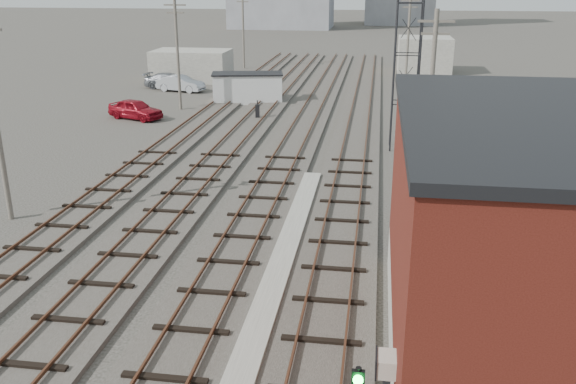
% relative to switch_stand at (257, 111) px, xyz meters
% --- Properties ---
extents(ground, '(320.00, 320.00, 0.00)m').
position_rel_switch_stand_xyz_m(ground, '(5.33, 18.04, -0.67)').
color(ground, '#282621').
rests_on(ground, ground).
extents(track_right, '(3.20, 90.00, 0.39)m').
position_rel_switch_stand_xyz_m(track_right, '(7.83, -2.96, -0.56)').
color(track_right, '#332D28').
rests_on(track_right, ground).
extents(track_mid_right, '(3.20, 90.00, 0.39)m').
position_rel_switch_stand_xyz_m(track_mid_right, '(3.83, -2.96, -0.56)').
color(track_mid_right, '#332D28').
rests_on(track_mid_right, ground).
extents(track_mid_left, '(3.20, 90.00, 0.39)m').
position_rel_switch_stand_xyz_m(track_mid_left, '(-0.17, -2.96, -0.56)').
color(track_mid_left, '#332D28').
rests_on(track_mid_left, ground).
extents(track_left, '(3.20, 90.00, 0.39)m').
position_rel_switch_stand_xyz_m(track_left, '(-4.17, -2.96, -0.56)').
color(track_left, '#332D28').
rests_on(track_left, ground).
extents(platform_curb, '(0.90, 28.00, 0.26)m').
position_rel_switch_stand_xyz_m(platform_curb, '(5.83, -27.96, -0.54)').
color(platform_curb, gray).
rests_on(platform_curb, ground).
extents(brick_building, '(6.54, 12.20, 7.22)m').
position_rel_switch_stand_xyz_m(brick_building, '(12.83, -29.96, 2.96)').
color(brick_building, gray).
rests_on(brick_building, ground).
extents(lattice_tower, '(1.60, 1.60, 15.00)m').
position_rel_switch_stand_xyz_m(lattice_tower, '(10.83, -6.96, 6.83)').
color(lattice_tower, black).
rests_on(lattice_tower, ground).
extents(utility_pole_left_b, '(1.80, 0.24, 9.00)m').
position_rel_switch_stand_xyz_m(utility_pole_left_b, '(-7.17, 3.04, 4.13)').
color(utility_pole_left_b, '#595147').
rests_on(utility_pole_left_b, ground).
extents(utility_pole_left_c, '(1.80, 0.24, 9.00)m').
position_rel_switch_stand_xyz_m(utility_pole_left_c, '(-7.17, 28.04, 4.13)').
color(utility_pole_left_c, '#595147').
rests_on(utility_pole_left_c, ground).
extents(utility_pole_right_a, '(1.80, 0.24, 9.00)m').
position_rel_switch_stand_xyz_m(utility_pole_right_a, '(11.83, -13.96, 4.13)').
color(utility_pole_right_a, '#595147').
rests_on(utility_pole_right_a, ground).
extents(utility_pole_right_b, '(1.80, 0.24, 9.00)m').
position_rel_switch_stand_xyz_m(utility_pole_right_b, '(11.83, 16.04, 4.13)').
color(utility_pole_right_b, '#595147').
rests_on(utility_pole_right_b, ground).
extents(shed_left, '(8.00, 5.00, 3.20)m').
position_rel_switch_stand_xyz_m(shed_left, '(-10.67, 18.04, 0.93)').
color(shed_left, gray).
rests_on(shed_left, ground).
extents(shed_right, '(6.00, 6.00, 4.00)m').
position_rel_switch_stand_xyz_m(shed_right, '(14.33, 28.04, 1.33)').
color(shed_right, gray).
rests_on(shed_right, ground).
extents(switch_stand, '(0.38, 0.38, 1.42)m').
position_rel_switch_stand_xyz_m(switch_stand, '(0.00, 0.00, 0.00)').
color(switch_stand, black).
rests_on(switch_stand, ground).
extents(site_trailer, '(6.58, 3.87, 2.59)m').
position_rel_switch_stand_xyz_m(site_trailer, '(-2.21, 6.83, 0.64)').
color(site_trailer, silver).
rests_on(site_trailer, ground).
extents(car_red, '(4.89, 3.31, 1.54)m').
position_rel_switch_stand_xyz_m(car_red, '(-9.48, -1.05, 0.10)').
color(car_red, maroon).
rests_on(car_red, ground).
extents(car_silver, '(4.94, 2.57, 1.55)m').
position_rel_switch_stand_xyz_m(car_silver, '(-9.80, 11.32, 0.10)').
color(car_silver, '#B2B5BA').
rests_on(car_silver, ground).
extents(car_grey, '(5.41, 2.71, 1.51)m').
position_rel_switch_stand_xyz_m(car_grey, '(-11.37, 12.78, 0.08)').
color(car_grey, slate).
rests_on(car_grey, ground).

